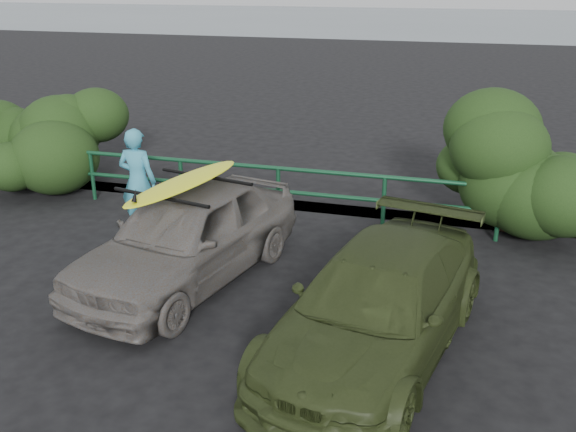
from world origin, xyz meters
name	(u,v)px	position (x,y,z in m)	size (l,w,h in m)	color
ground	(88,347)	(0.00, 0.00, 0.00)	(80.00, 80.00, 0.00)	black
ocean	(434,21)	(0.00, 60.00, 0.00)	(200.00, 200.00, 0.00)	slate
guardrail	(229,188)	(0.00, 5.00, 0.52)	(14.00, 0.08, 1.04)	#134428
shrub_left	(27,142)	(-4.80, 5.40, 1.01)	(3.20, 2.40, 2.01)	#203A15
shrub_right	(503,167)	(5.00, 5.50, 1.20)	(3.20, 2.40, 2.41)	#203A15
sedan	(187,235)	(0.46, 2.10, 0.74)	(1.75, 4.34, 1.48)	#645E59
olive_vehicle	(377,305)	(3.50, 0.90, 0.65)	(1.83, 4.50, 1.31)	#2F3B1A
man	(138,181)	(-1.22, 3.70, 0.95)	(0.70, 0.46, 1.91)	teal
roof_rack	(184,187)	(0.46, 2.10, 1.51)	(1.64, 1.15, 0.05)	black
surfboard	(184,182)	(0.46, 2.10, 1.57)	(0.53, 2.56, 0.08)	#F4FF1A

